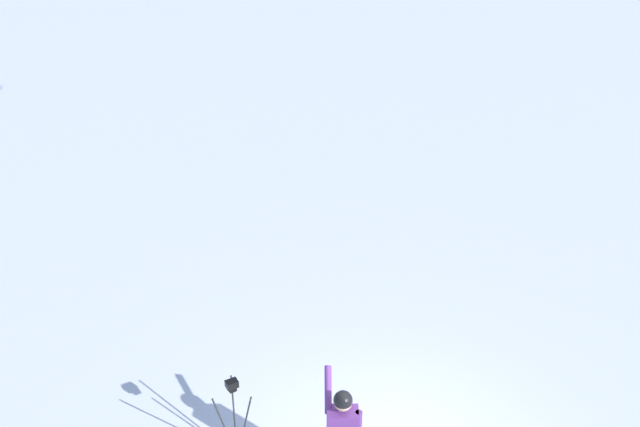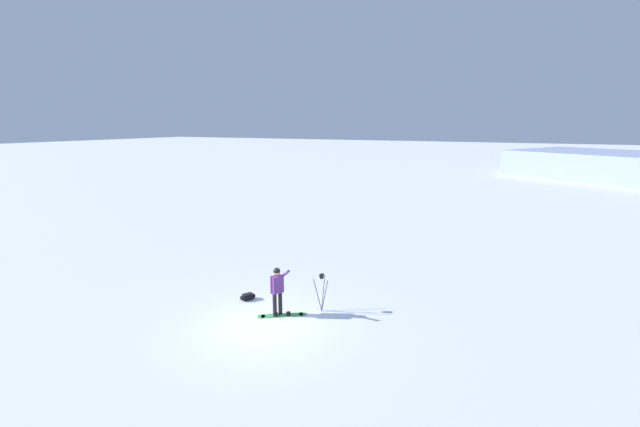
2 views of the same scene
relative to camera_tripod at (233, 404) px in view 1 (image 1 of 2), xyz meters
The scene contains 1 object.
camera_tripod is the anchor object (origin of this frame).
Camera 1 is at (-5.27, 4.09, 7.42)m, focal length 37.38 mm.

